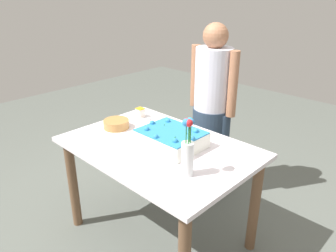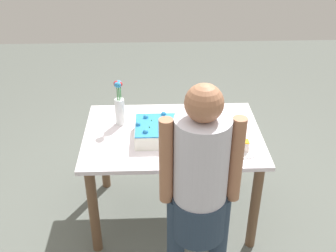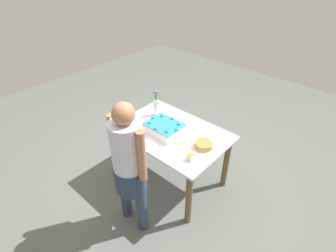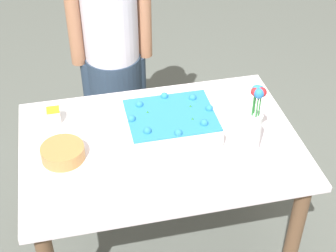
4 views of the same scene
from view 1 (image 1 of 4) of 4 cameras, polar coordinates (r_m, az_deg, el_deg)
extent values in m
plane|color=#5B6059|center=(2.63, -1.44, -18.32)|extent=(8.00, 8.00, 0.00)
cube|color=white|center=(2.21, -1.63, -3.73)|extent=(1.27, 0.88, 0.03)
cylinder|color=brown|center=(2.37, 14.85, -13.22)|extent=(0.07, 0.07, 0.73)
cylinder|color=brown|center=(2.96, -4.11, -4.56)|extent=(0.07, 0.07, 0.73)
cylinder|color=brown|center=(2.61, -16.20, -9.74)|extent=(0.07, 0.07, 0.73)
cube|color=white|center=(2.17, 0.55, -2.25)|extent=(0.41, 0.33, 0.10)
cube|color=#2C83C1|center=(2.15, 0.56, -0.97)|extent=(0.40, 0.32, 0.01)
sphere|color=#2C83C1|center=(2.27, -2.76, 0.53)|extent=(0.04, 0.04, 0.04)
sphere|color=#2C83C1|center=(2.17, -3.72, -0.57)|extent=(0.04, 0.04, 0.04)
sphere|color=#2C83C1|center=(2.06, -2.16, -1.91)|extent=(0.04, 0.04, 0.04)
sphere|color=#2C83C1|center=(2.00, 1.24, -2.63)|extent=(0.04, 0.04, 0.04)
sphere|color=#2C83C1|center=(2.04, 4.25, -2.20)|extent=(0.04, 0.04, 0.04)
sphere|color=#2C83C1|center=(2.14, 4.90, -0.95)|extent=(0.04, 0.04, 0.04)
sphere|color=#2C83C1|center=(2.24, 3.05, 0.29)|extent=(0.04, 0.04, 0.04)
sphere|color=#2C83C1|center=(2.30, -0.04, 0.87)|extent=(0.04, 0.04, 0.04)
cone|color=#2D8438|center=(2.06, 1.21, -1.97)|extent=(0.02, 0.02, 0.02)
cone|color=#2D8438|center=(2.24, -0.67, 0.19)|extent=(0.02, 0.02, 0.02)
cone|color=#2D8438|center=(2.11, 3.25, -1.31)|extent=(0.02, 0.02, 0.02)
cylinder|color=white|center=(2.66, -4.83, 1.53)|extent=(0.18, 0.18, 0.01)
cube|color=white|center=(2.65, -4.86, 2.29)|extent=(0.06, 0.06, 0.07)
cube|color=gold|center=(2.64, -4.89, 3.04)|extent=(0.06, 0.06, 0.01)
cube|color=silver|center=(2.21, -11.54, -3.65)|extent=(0.10, 0.19, 0.00)
cylinder|color=white|center=(1.82, 3.40, -5.77)|extent=(0.07, 0.07, 0.20)
cylinder|color=#2D8438|center=(1.76, 3.19, -0.99)|extent=(0.01, 0.01, 0.12)
sphere|color=red|center=(1.74, 3.24, 0.83)|extent=(0.04, 0.04, 0.04)
cylinder|color=#2D8438|center=(1.74, 3.17, -1.25)|extent=(0.01, 0.01, 0.12)
sphere|color=#2C7DCD|center=(1.72, 3.21, 0.59)|extent=(0.04, 0.04, 0.04)
cylinder|color=#2D8438|center=(1.74, 3.62, -1.32)|extent=(0.01, 0.01, 0.12)
sphere|color=red|center=(1.72, 3.67, 0.52)|extent=(0.04, 0.04, 0.04)
cylinder|color=#2D8438|center=(1.75, 3.98, -1.12)|extent=(0.01, 0.01, 0.12)
sphere|color=#307DBC|center=(1.73, 4.03, 0.71)|extent=(0.04, 0.04, 0.04)
cylinder|color=#2D8438|center=(1.76, 3.77, -0.98)|extent=(0.01, 0.01, 0.12)
sphere|color=teal|center=(1.74, 3.82, 0.84)|extent=(0.04, 0.04, 0.04)
cylinder|color=#B17E43|center=(2.48, -8.99, 0.36)|extent=(0.19, 0.19, 0.06)
cylinder|color=#2A3B50|center=(3.00, 5.22, -3.63)|extent=(0.11, 0.11, 0.78)
cylinder|color=#2A3B50|center=(2.87, 9.26, -5.23)|extent=(0.11, 0.11, 0.78)
cylinder|color=#2A3B50|center=(2.82, 7.46, 0.45)|extent=(0.31, 0.31, 0.28)
cylinder|color=silver|center=(2.70, 7.88, 7.92)|extent=(0.30, 0.30, 0.52)
sphere|color=#A66E4E|center=(2.63, 8.31, 15.30)|extent=(0.20, 0.20, 0.20)
cylinder|color=#A66E4E|center=(2.81, 4.77, 8.67)|extent=(0.08, 0.08, 0.52)
cylinder|color=#A66E4E|center=(2.59, 11.22, 7.09)|extent=(0.08, 0.08, 0.52)
camera|label=2|loc=(4.18, 29.69, 29.13)|focal=45.00mm
camera|label=3|loc=(4.47, 1.13, 33.23)|focal=28.00mm
camera|label=4|loc=(1.89, -66.78, 27.36)|focal=55.00mm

